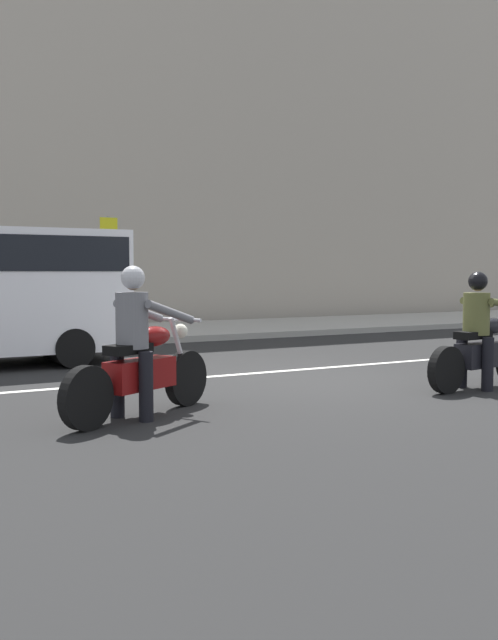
% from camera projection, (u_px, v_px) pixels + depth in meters
% --- Properties ---
extents(ground_plane, '(80.00, 80.00, 0.00)m').
position_uv_depth(ground_plane, '(312.00, 379.00, 10.31)').
color(ground_plane, black).
extents(sidewalk_slab, '(40.00, 4.40, 0.14)m').
position_uv_depth(sidewalk_slab, '(126.00, 333.00, 17.29)').
color(sidewalk_slab, '#99968E').
rests_on(sidewalk_slab, ground_plane).
extents(building_facade, '(40.00, 1.40, 12.07)m').
position_uv_depth(building_facade, '(83.00, 110.00, 19.86)').
color(building_facade, '#A89E8E').
rests_on(building_facade, ground_plane).
extents(lane_marking_stripe, '(18.00, 0.14, 0.01)m').
position_uv_depth(lane_marking_stripe, '(283.00, 371.00, 11.13)').
color(lane_marking_stripe, silver).
rests_on(lane_marking_stripe, ground_plane).
extents(motorcycle_with_rider_olive, '(2.04, 0.73, 1.54)m').
position_uv_depth(motorcycle_with_rider_olive, '(481.00, 340.00, 9.46)').
color(motorcycle_with_rider_olive, black).
rests_on(motorcycle_with_rider_olive, ground_plane).
extents(motorcycle_with_rider_gray, '(2.00, 1.17, 1.60)m').
position_uv_depth(motorcycle_with_rider_gray, '(139.00, 356.00, 7.55)').
color(motorcycle_with_rider_gray, black).
rests_on(motorcycle_with_rider_gray, ground_plane).
extents(street_sign_post, '(0.44, 0.08, 2.76)m').
position_uv_depth(street_sign_post, '(109.00, 261.00, 17.60)').
color(street_sign_post, gray).
rests_on(street_sign_post, sidewalk_slab).
extents(pedestrian_bystander, '(0.34, 0.34, 1.74)m').
position_uv_depth(pedestrian_bystander, '(10.00, 290.00, 15.01)').
color(pedestrian_bystander, black).
rests_on(pedestrian_bystander, sidewalk_slab).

